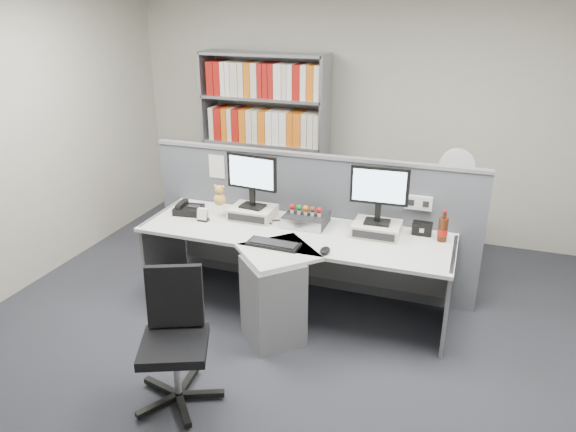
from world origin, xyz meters
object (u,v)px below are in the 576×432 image
at_px(monitor_left, 252,176).
at_px(mouse, 325,250).
at_px(keyboard, 274,244).
at_px(speaker, 422,229).
at_px(filing_cabinet, 448,237).
at_px(desk_fan, 456,169).
at_px(desk, 286,271).
at_px(desktop_pc, 306,219).
at_px(office_chair, 175,334).
at_px(monitor_right, 379,190).
at_px(shelving_unit, 265,146).
at_px(cola_bottle, 443,230).
at_px(desk_phone, 188,209).
at_px(desk_calendar, 203,215).

relative_size(monitor_left, mouse, 3.96).
xyz_separation_m(keyboard, speaker, (1.07, 0.60, 0.04)).
relative_size(filing_cabinet, desk_fan, 1.29).
distance_m(desk, desk_fan, 1.93).
height_order(desktop_pc, office_chair, office_chair).
bearing_deg(monitor_left, desk_fan, 31.70).
bearing_deg(monitor_right, shelving_unit, 136.71).
xyz_separation_m(cola_bottle, office_chair, (-1.55, -1.54, -0.34)).
bearing_deg(mouse, desk_fan, 60.48).
xyz_separation_m(desk, desktop_pc, (0.04, 0.39, 0.31)).
height_order(speaker, cola_bottle, cola_bottle).
bearing_deg(monitor_right, desk_phone, -177.04).
bearing_deg(speaker, desktop_pc, -173.53).
relative_size(desk, monitor_left, 5.46).
distance_m(monitor_left, desktop_pc, 0.59).
relative_size(cola_bottle, office_chair, 0.29).
xyz_separation_m(monitor_left, desk_phone, (-0.60, -0.09, -0.35)).
height_order(speaker, shelving_unit, shelving_unit).
xyz_separation_m(monitor_right, desk_fan, (0.54, 1.02, -0.06)).
height_order(desk_calendar, cola_bottle, cola_bottle).
height_order(monitor_left, desk_calendar, monitor_left).
distance_m(desk_calendar, filing_cabinet, 2.40).
relative_size(desk, desk_fan, 4.80).
bearing_deg(desk_fan, speaker, -102.06).
height_order(desktop_pc, desk_fan, desk_fan).
height_order(desk_fan, office_chair, desk_fan).
xyz_separation_m(mouse, desk_calendar, (-1.18, 0.27, 0.03)).
xyz_separation_m(monitor_right, shelving_unit, (-1.56, 1.47, -0.13)).
relative_size(keyboard, cola_bottle, 1.63).
distance_m(desk, shelving_unit, 2.12).
height_order(desk, filing_cabinet, desk).
bearing_deg(shelving_unit, desk_fan, -12.08).
xyz_separation_m(speaker, filing_cabinet, (0.19, 0.90, -0.42)).
xyz_separation_m(monitor_left, shelving_unit, (-0.46, 1.47, -0.13)).
bearing_deg(desk, desk_fan, 49.38).
bearing_deg(desk_fan, cola_bottle, -91.66).
bearing_deg(desk_phone, shelving_unit, 84.86).
bearing_deg(keyboard, mouse, 0.41).
height_order(monitor_left, mouse, monitor_left).
height_order(speaker, office_chair, office_chair).
height_order(monitor_right, desk_calendar, monitor_right).
bearing_deg(monitor_right, monitor_left, 180.00).
height_order(desk, speaker, speaker).
distance_m(speaker, cola_bottle, 0.19).
bearing_deg(shelving_unit, monitor_left, -72.73).
xyz_separation_m(monitor_right, cola_bottle, (0.52, 0.04, -0.29)).
height_order(desk_phone, cola_bottle, cola_bottle).
xyz_separation_m(desk, desk_phone, (-1.04, 0.30, 0.30)).
height_order(desktop_pc, filing_cabinet, desktop_pc).
bearing_deg(desk_calendar, desk_phone, 150.67).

